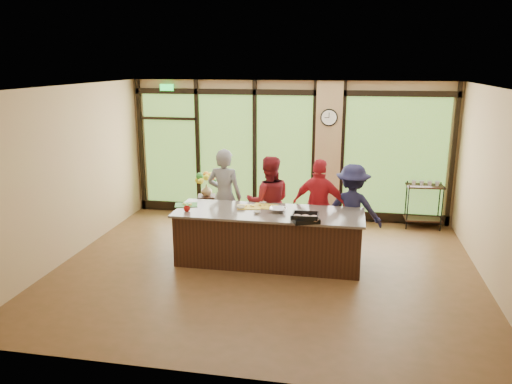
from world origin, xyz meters
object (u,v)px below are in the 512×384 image
at_px(cook_left, 225,197).
at_px(roasting_pan, 305,220).
at_px(flower_stand, 207,212).
at_px(cook_right, 352,209).
at_px(island_base, 269,238).
at_px(bar_cart, 424,200).

height_order(cook_left, roasting_pan, cook_left).
bearing_deg(roasting_pan, flower_stand, 115.28).
bearing_deg(cook_left, cook_right, -176.17).
bearing_deg(flower_stand, roasting_pan, -56.74).
bearing_deg(cook_right, island_base, 34.33).
height_order(roasting_pan, bar_cart, bar_cart).
relative_size(cook_left, flower_stand, 2.59).
xyz_separation_m(cook_left, flower_stand, (-0.57, 0.76, -0.56)).
xyz_separation_m(cook_right, bar_cart, (1.48, 1.73, -0.22)).
bearing_deg(roasting_pan, cook_left, 120.09).
height_order(cook_right, flower_stand, cook_right).
xyz_separation_m(roasting_pan, flower_stand, (-2.21, 2.01, -0.60)).
bearing_deg(cook_right, flower_stand, -8.99).
xyz_separation_m(cook_right, flower_stand, (-2.94, 0.85, -0.47)).
height_order(cook_left, cook_right, cook_left).
bearing_deg(flower_stand, cook_left, -67.22).
relative_size(cook_left, bar_cart, 1.82).
height_order(island_base, cook_left, cook_left).
bearing_deg(island_base, flower_stand, 134.74).
xyz_separation_m(cook_left, cook_right, (2.37, -0.09, -0.09)).
relative_size(island_base, cook_left, 1.69).
distance_m(cook_left, flower_stand, 1.10).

